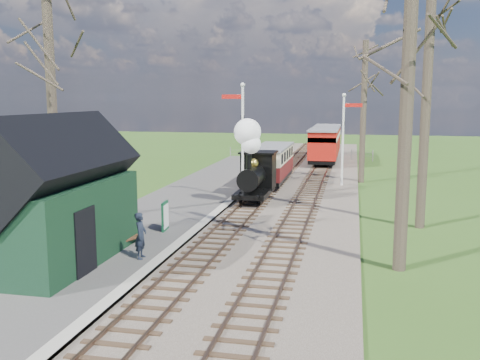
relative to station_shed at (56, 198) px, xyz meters
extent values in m
plane|color=#35591C|center=(4.30, -4.00, -2.27)|extent=(140.00, 140.00, 0.00)
ellipsoid|color=#385B23|center=(-20.70, 56.00, -17.03)|extent=(57.60, 36.00, 16.20)
ellipsoid|color=#385B23|center=(14.30, 61.00, -20.31)|extent=(70.40, 44.00, 19.80)
ellipsoid|color=#385B23|center=(-3.70, 66.00, -18.67)|extent=(64.00, 40.00, 18.00)
cube|color=brown|center=(5.60, 18.00, -2.22)|extent=(8.00, 60.00, 0.10)
cube|color=brown|center=(3.80, 18.00, -2.13)|extent=(0.07, 60.00, 0.12)
cube|color=brown|center=(4.80, 18.00, -2.13)|extent=(0.07, 60.00, 0.12)
cube|color=#38281C|center=(4.30, 18.00, -2.17)|extent=(1.60, 60.00, 0.09)
cube|color=brown|center=(6.40, 18.00, -2.13)|extent=(0.07, 60.00, 0.12)
cube|color=brown|center=(7.40, 18.00, -2.13)|extent=(0.07, 60.00, 0.12)
cube|color=#38281C|center=(6.90, 18.00, -2.17)|extent=(1.60, 60.00, 0.09)
cube|color=#474442|center=(0.80, 10.00, -2.17)|extent=(5.00, 44.00, 0.20)
cube|color=#B2AD9E|center=(3.10, 10.00, -2.16)|extent=(0.40, 44.00, 0.21)
cube|color=black|center=(0.00, 0.00, -0.77)|extent=(3.00, 6.00, 2.60)
cube|color=black|center=(0.00, 0.00, 1.08)|extent=(3.25, 6.30, 3.25)
cube|color=black|center=(1.52, -1.00, -1.07)|extent=(0.06, 1.20, 2.00)
cylinder|color=silver|center=(3.60, 12.00, 0.73)|extent=(0.14, 0.14, 6.00)
sphere|color=silver|center=(3.60, 12.00, 3.83)|extent=(0.24, 0.24, 0.24)
cube|color=#B7140F|center=(3.05, 12.00, 3.23)|extent=(1.10, 0.08, 0.22)
cube|color=black|center=(3.60, 12.00, 2.13)|extent=(0.18, 0.06, 0.30)
cylinder|color=silver|center=(8.60, 18.00, 0.48)|extent=(0.14, 0.14, 5.50)
sphere|color=silver|center=(8.60, 18.00, 3.33)|extent=(0.24, 0.24, 0.24)
cube|color=#B7140F|center=(9.15, 18.00, 2.73)|extent=(1.10, 0.08, 0.22)
cube|color=black|center=(8.60, 18.00, 1.63)|extent=(0.18, 0.06, 0.30)
cylinder|color=#382D23|center=(-3.00, 5.00, 3.23)|extent=(0.41, 0.41, 11.00)
cylinder|color=#382D23|center=(10.80, 2.00, 3.73)|extent=(0.42, 0.42, 12.00)
cylinder|color=#382D23|center=(12.10, 8.00, 2.73)|extent=(0.40, 0.40, 10.00)
cylinder|color=#382D23|center=(9.80, 20.00, 2.23)|extent=(0.39, 0.39, 9.00)
cube|color=slate|center=(4.60, 32.00, -1.52)|extent=(12.60, 0.02, 0.01)
cube|color=slate|center=(4.60, 32.00, -1.82)|extent=(12.60, 0.02, 0.02)
cylinder|color=slate|center=(4.60, 32.00, -1.77)|extent=(0.08, 0.08, 1.00)
cube|color=black|center=(4.30, 11.68, -1.64)|extent=(1.61, 3.79, 0.24)
cylinder|color=black|center=(4.30, 11.11, -0.79)|extent=(1.04, 2.46, 1.04)
cube|color=black|center=(4.30, 12.82, -0.69)|extent=(1.70, 1.51, 1.89)
cylinder|color=black|center=(4.30, 10.17, 0.06)|extent=(0.27, 0.27, 0.76)
sphere|color=gold|center=(4.30, 11.40, -0.13)|extent=(0.49, 0.49, 0.49)
sphere|color=white|center=(4.40, 10.17, 0.96)|extent=(0.95, 0.95, 0.95)
sphere|color=white|center=(4.20, 10.26, 1.53)|extent=(1.33, 1.33, 1.33)
cylinder|color=black|center=(3.80, 10.55, -1.76)|extent=(0.09, 0.61, 0.61)
cylinder|color=black|center=(4.80, 10.55, -1.76)|extent=(0.09, 0.61, 0.61)
cube|color=black|center=(4.30, 17.68, -1.74)|extent=(1.80, 6.63, 0.28)
cube|color=#5D1516|center=(4.30, 17.68, -1.17)|extent=(1.89, 6.63, 0.85)
cube|color=beige|center=(4.30, 17.68, -0.32)|extent=(1.89, 6.63, 0.85)
cube|color=slate|center=(4.30, 17.68, 0.16)|extent=(1.99, 6.82, 0.11)
cube|color=black|center=(6.90, 28.16, -1.69)|extent=(2.06, 5.43, 0.33)
cube|color=#A2160D|center=(6.90, 28.16, -1.04)|extent=(2.17, 5.43, 0.98)
cube|color=beige|center=(6.90, 28.16, -0.06)|extent=(2.17, 5.43, 0.98)
cube|color=slate|center=(6.90, 28.16, 0.48)|extent=(2.28, 5.65, 0.13)
cube|color=black|center=(6.90, 33.66, -1.69)|extent=(2.06, 5.43, 0.33)
cube|color=#A2160D|center=(6.90, 33.66, -1.04)|extent=(2.17, 5.43, 0.98)
cube|color=beige|center=(6.90, 33.66, -0.06)|extent=(2.17, 5.43, 0.98)
cube|color=slate|center=(6.90, 33.66, 0.48)|extent=(2.28, 5.65, 0.13)
cube|color=#0F4828|center=(1.98, 4.58, -1.49)|extent=(0.15, 0.79, 1.16)
cube|color=silver|center=(2.03, 4.59, -1.49)|extent=(0.08, 0.68, 0.95)
cube|color=#462B19|center=(1.35, 2.10, -1.83)|extent=(0.89, 1.53, 0.06)
cube|color=#462B19|center=(1.17, 2.16, -1.54)|extent=(0.54, 1.40, 0.63)
cube|color=#462B19|center=(1.51, 1.47, -1.96)|extent=(0.06, 0.06, 0.21)
cube|color=#462B19|center=(1.19, 2.73, -1.96)|extent=(0.06, 0.06, 0.21)
imported|color=black|center=(2.50, 0.84, -1.30)|extent=(0.42, 0.59, 1.54)
camera|label=1|loc=(9.25, -15.16, 3.19)|focal=40.00mm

